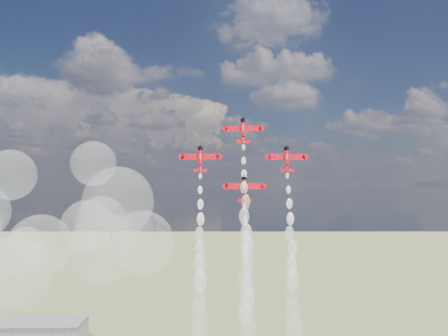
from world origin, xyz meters
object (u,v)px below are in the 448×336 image
plane_left (200,159)px  plane_right (287,159)px  hangar (43,332)px  plane_slot (244,188)px  plane_lead (243,130)px

plane_left → plane_right: (26.40, 0.00, 0.00)m
plane_left → plane_right: 26.40m
hangar → plane_right: (127.46, -163.33, 100.81)m
plane_right → hangar: bearing=128.0°
plane_slot → hangar: bearing=124.6°
hangar → plane_right: size_ratio=4.38×
hangar → plane_lead: (114.26, -161.03, 109.76)m
plane_slot → plane_left: bearing=170.1°
plane_left → plane_slot: (13.20, -2.30, -8.95)m
hangar → plane_lead: plane_lead is taller
plane_right → plane_slot: (-13.20, -2.30, -8.95)m
plane_left → plane_lead: bearing=9.9°
hangar → plane_left: 216.92m
hangar → plane_right: bearing=-52.0°
plane_lead → plane_left: bearing=-170.1°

